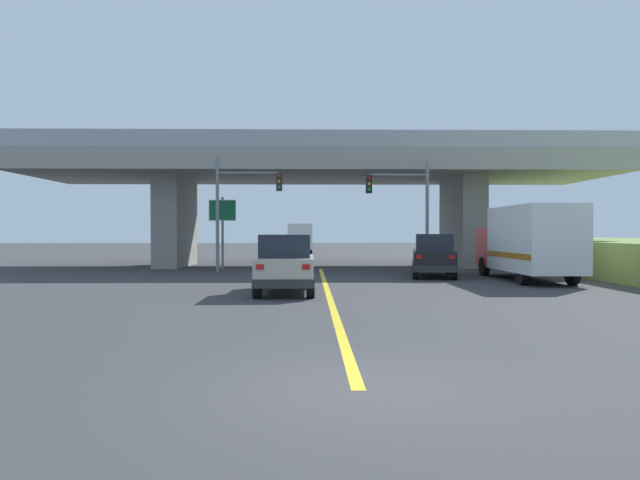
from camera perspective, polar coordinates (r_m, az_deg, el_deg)
ground at (r=36.08m, az=-0.04°, el=-2.58°), size 160.00×160.00×0.00m
overpass_bridge at (r=36.18m, az=-0.04°, el=6.17°), size 35.01×10.07×7.60m
lane_divider_stripe at (r=20.51m, az=0.76°, el=-5.10°), size 0.20×25.56×0.01m
suv_lead at (r=20.00m, az=-3.38°, el=-2.35°), size 1.95×4.43×2.02m
suv_crossing at (r=27.87m, az=11.08°, el=-1.48°), size 2.68×5.02×2.02m
box_truck at (r=26.63m, az=19.79°, el=-0.19°), size 2.33×7.41×3.21m
traffic_signal_nearside at (r=30.76m, az=8.52°, el=3.73°), size 3.32×0.36×5.82m
traffic_signal_farside at (r=31.27m, az=-8.00°, el=3.94°), size 3.55×0.36×6.09m
highway_sign at (r=33.81m, az=-9.57°, el=2.28°), size 1.56×0.17×4.13m
semi_truck_distant at (r=57.40m, az=-1.93°, el=0.21°), size 2.33×7.00×2.92m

